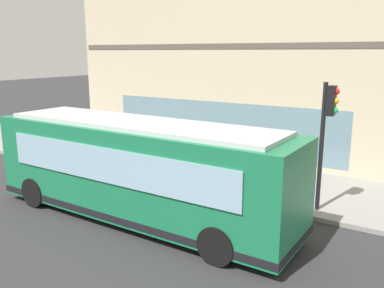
% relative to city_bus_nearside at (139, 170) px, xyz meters
% --- Properties ---
extents(ground, '(120.00, 120.00, 0.00)m').
position_rel_city_bus_nearside_xyz_m(ground, '(0.03, 1.22, -1.55)').
color(ground, '#2D2D30').
extents(sidewalk_curb, '(4.81, 40.00, 0.15)m').
position_rel_city_bus_nearside_xyz_m(sidewalk_curb, '(5.03, 1.22, -1.48)').
color(sidewalk_curb, gray).
rests_on(sidewalk_curb, ground).
extents(building_corner, '(8.75, 16.93, 9.69)m').
position_rel_city_bus_nearside_xyz_m(building_corner, '(11.78, 1.22, 3.28)').
color(building_corner, beige).
rests_on(building_corner, ground).
extents(city_bus_nearside, '(2.74, 10.08, 3.07)m').
position_rel_city_bus_nearside_xyz_m(city_bus_nearside, '(0.00, 0.00, 0.00)').
color(city_bus_nearside, '#197247').
rests_on(city_bus_nearside, ground).
extents(traffic_light_near_corner, '(0.32, 0.49, 4.05)m').
position_rel_city_bus_nearside_xyz_m(traffic_light_near_corner, '(3.29, -4.71, 1.42)').
color(traffic_light_near_corner, black).
rests_on(traffic_light_near_corner, sidewalk_curb).
extents(fire_hydrant, '(0.35, 0.35, 0.74)m').
position_rel_city_bus_nearside_xyz_m(fire_hydrant, '(3.84, 1.39, -1.04)').
color(fire_hydrant, yellow).
rests_on(fire_hydrant, sidewalk_curb).
extents(pedestrian_near_hydrant, '(0.32, 0.32, 1.63)m').
position_rel_city_bus_nearside_xyz_m(pedestrian_near_hydrant, '(4.07, -2.46, -0.47)').
color(pedestrian_near_hydrant, silver).
rests_on(pedestrian_near_hydrant, sidewalk_curb).
extents(pedestrian_near_building_entrance, '(0.32, 0.32, 1.60)m').
position_rel_city_bus_nearside_xyz_m(pedestrian_near_building_entrance, '(3.91, -0.87, -0.49)').
color(pedestrian_near_building_entrance, '#3F8C4C').
rests_on(pedestrian_near_building_entrance, sidewalk_curb).
extents(pedestrian_by_light_pole, '(0.32, 0.32, 1.74)m').
position_rel_city_bus_nearside_xyz_m(pedestrian_by_light_pole, '(6.03, 6.53, -0.40)').
color(pedestrian_by_light_pole, '#3F8C4C').
rests_on(pedestrian_by_light_pole, sidewalk_curb).
extents(pedestrian_walking_along_curb, '(0.32, 0.32, 1.80)m').
position_rel_city_bus_nearside_xyz_m(pedestrian_walking_along_curb, '(5.62, 0.78, -0.36)').
color(pedestrian_walking_along_curb, gold).
rests_on(pedestrian_walking_along_curb, sidewalk_curb).
extents(newspaper_vending_box, '(0.44, 0.42, 0.90)m').
position_rel_city_bus_nearside_xyz_m(newspaper_vending_box, '(6.58, 7.91, -0.95)').
color(newspaper_vending_box, '#BF3F19').
rests_on(newspaper_vending_box, sidewalk_curb).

